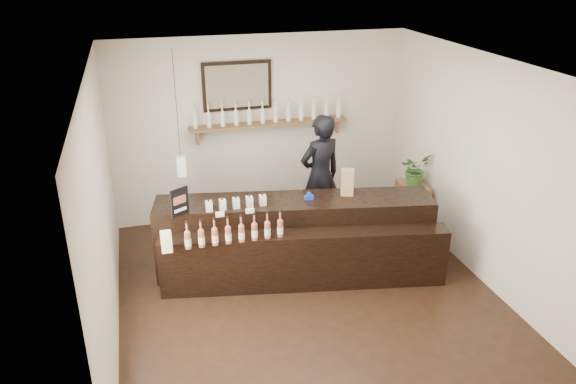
# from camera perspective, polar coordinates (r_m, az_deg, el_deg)

# --- Properties ---
(ground) EXTENTS (5.00, 5.00, 0.00)m
(ground) POSITION_cam_1_polar(r_m,az_deg,el_deg) (7.01, 2.09, -10.49)
(ground) COLOR black
(ground) RESTS_ON ground
(room_shell) EXTENTS (5.00, 5.00, 5.00)m
(room_shell) POSITION_cam_1_polar(r_m,az_deg,el_deg) (6.22, 2.32, 2.62)
(room_shell) COLOR beige
(room_shell) RESTS_ON ground
(back_wall_decor) EXTENTS (2.66, 0.96, 1.69)m
(back_wall_decor) POSITION_cam_1_polar(r_m,az_deg,el_deg) (8.36, -3.63, 8.49)
(back_wall_decor) COLOR brown
(back_wall_decor) RESTS_ON ground
(counter) EXTENTS (3.60, 1.58, 1.16)m
(counter) POSITION_cam_1_polar(r_m,az_deg,el_deg) (7.24, 0.88, -4.98)
(counter) COLOR black
(counter) RESTS_ON ground
(promo_sign) EXTENTS (0.22, 0.15, 0.35)m
(promo_sign) POSITION_cam_1_polar(r_m,az_deg,el_deg) (6.76, -10.94, -1.00)
(promo_sign) COLOR black
(promo_sign) RESTS_ON counter
(paper_bag) EXTENTS (0.19, 0.17, 0.35)m
(paper_bag) POSITION_cam_1_polar(r_m,az_deg,el_deg) (7.23, 6.04, 0.99)
(paper_bag) COLOR #987A49
(paper_bag) RESTS_ON counter
(tape_dispenser) EXTENTS (0.12, 0.05, 0.10)m
(tape_dispenser) POSITION_cam_1_polar(r_m,az_deg,el_deg) (7.12, 2.14, -0.46)
(tape_dispenser) COLOR #16379F
(tape_dispenser) RESTS_ON counter
(side_cabinet) EXTENTS (0.42, 0.55, 0.75)m
(side_cabinet) POSITION_cam_1_polar(r_m,az_deg,el_deg) (8.56, 12.41, -1.51)
(side_cabinet) COLOR brown
(side_cabinet) RESTS_ON ground
(potted_plant) EXTENTS (0.54, 0.51, 0.47)m
(potted_plant) POSITION_cam_1_polar(r_m,az_deg,el_deg) (8.33, 12.77, 2.27)
(potted_plant) COLOR #366026
(potted_plant) RESTS_ON side_cabinet
(shopkeeper) EXTENTS (0.86, 0.69, 2.06)m
(shopkeeper) POSITION_cam_1_polar(r_m,az_deg,el_deg) (8.02, 3.30, 2.40)
(shopkeeper) COLOR black
(shopkeeper) RESTS_ON ground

